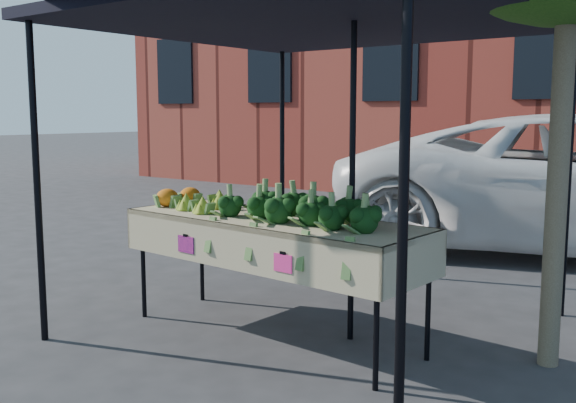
% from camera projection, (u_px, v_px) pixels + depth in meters
% --- Properties ---
extents(ground, '(90.00, 90.00, 0.00)m').
position_uv_depth(ground, '(290.00, 347.00, 4.69)').
color(ground, '#2B2B2D').
extents(table, '(2.44, 0.94, 0.90)m').
position_uv_depth(table, '(272.00, 278.00, 4.87)').
color(table, tan).
rests_on(table, ground).
extents(canopy, '(3.16, 3.16, 2.74)m').
position_uv_depth(canopy, '(318.00, 152.00, 4.96)').
color(canopy, black).
rests_on(canopy, ground).
extents(broccoli_heap, '(1.35, 0.55, 0.24)m').
position_uv_depth(broccoli_heap, '(304.00, 205.00, 4.65)').
color(broccoli_heap, black).
rests_on(broccoli_heap, table).
extents(romanesco_cluster, '(0.41, 0.55, 0.18)m').
position_uv_depth(romanesco_cluster, '(209.00, 198.00, 5.22)').
color(romanesco_cluster, '#98A934').
rests_on(romanesco_cluster, table).
extents(cauliflower_pair, '(0.21, 0.41, 0.16)m').
position_uv_depth(cauliflower_pair, '(179.00, 195.00, 5.46)').
color(cauliflower_pair, orange).
rests_on(cauliflower_pair, table).
extents(street_tree, '(1.96, 1.96, 3.86)m').
position_uv_depth(street_tree, '(564.00, 70.00, 4.12)').
color(street_tree, '#1E4C14').
rests_on(street_tree, ground).
extents(building_left, '(12.00, 8.00, 9.00)m').
position_uv_depth(building_left, '(415.00, 0.00, 16.58)').
color(building_left, maroon).
rests_on(building_left, ground).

